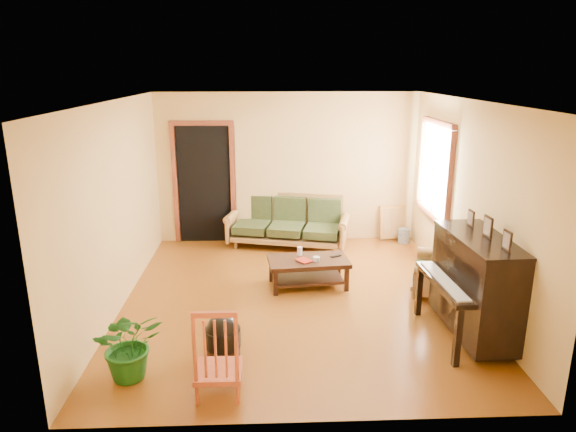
{
  "coord_description": "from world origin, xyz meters",
  "views": [
    {
      "loc": [
        -0.36,
        -6.3,
        2.98
      ],
      "look_at": [
        -0.08,
        0.2,
        1.1
      ],
      "focal_mm": 32.0,
      "sensor_mm": 36.0,
      "label": 1
    }
  ],
  "objects_px": {
    "coffee_table": "(308,273)",
    "armchair": "(438,267)",
    "footstool": "(223,340)",
    "ceramic_crock": "(404,236)",
    "piano": "(477,288)",
    "potted_plant": "(129,344)",
    "red_chair": "(218,349)",
    "sofa": "(287,222)"
  },
  "relations": [
    {
      "from": "coffee_table",
      "to": "armchair",
      "type": "xyz_separation_m",
      "value": [
        1.73,
        -0.32,
        0.18
      ]
    },
    {
      "from": "coffee_table",
      "to": "footstool",
      "type": "relative_size",
      "value": 2.92
    },
    {
      "from": "coffee_table",
      "to": "ceramic_crock",
      "type": "relative_size",
      "value": 4.41
    },
    {
      "from": "footstool",
      "to": "piano",
      "type": "bearing_deg",
      "value": 6.1
    },
    {
      "from": "armchair",
      "to": "ceramic_crock",
      "type": "relative_size",
      "value": 3.07
    },
    {
      "from": "piano",
      "to": "ceramic_crock",
      "type": "height_order",
      "value": "piano"
    },
    {
      "from": "potted_plant",
      "to": "piano",
      "type": "bearing_deg",
      "value": 10.05
    },
    {
      "from": "coffee_table",
      "to": "red_chair",
      "type": "height_order",
      "value": "red_chair"
    },
    {
      "from": "footstool",
      "to": "red_chair",
      "type": "relative_size",
      "value": 0.41
    },
    {
      "from": "piano",
      "to": "potted_plant",
      "type": "xyz_separation_m",
      "value": [
        -3.72,
        -0.66,
        -0.24
      ]
    },
    {
      "from": "sofa",
      "to": "coffee_table",
      "type": "bearing_deg",
      "value": -68.78
    },
    {
      "from": "piano",
      "to": "sofa",
      "type": "bearing_deg",
      "value": 119.23
    },
    {
      "from": "sofa",
      "to": "armchair",
      "type": "xyz_separation_m",
      "value": [
        1.96,
        -2.03,
        -0.05
      ]
    },
    {
      "from": "footstool",
      "to": "potted_plant",
      "type": "relative_size",
      "value": 0.52
    },
    {
      "from": "sofa",
      "to": "piano",
      "type": "distance_m",
      "value": 3.78
    },
    {
      "from": "armchair",
      "to": "piano",
      "type": "xyz_separation_m",
      "value": [
        0.05,
        -1.17,
        0.21
      ]
    },
    {
      "from": "armchair",
      "to": "ceramic_crock",
      "type": "distance_m",
      "value": 2.15
    },
    {
      "from": "footstool",
      "to": "armchair",
      "type": "bearing_deg",
      "value": 27.88
    },
    {
      "from": "armchair",
      "to": "red_chair",
      "type": "bearing_deg",
      "value": -122.99
    },
    {
      "from": "sofa",
      "to": "footstool",
      "type": "xyz_separation_m",
      "value": [
        -0.83,
        -3.5,
        -0.25
      ]
    },
    {
      "from": "red_chair",
      "to": "footstool",
      "type": "bearing_deg",
      "value": 91.33
    },
    {
      "from": "ceramic_crock",
      "to": "potted_plant",
      "type": "xyz_separation_m",
      "value": [
        -3.78,
        -3.97,
        0.24
      ]
    },
    {
      "from": "armchair",
      "to": "sofa",
      "type": "bearing_deg",
      "value": 153.6
    },
    {
      "from": "armchair",
      "to": "piano",
      "type": "distance_m",
      "value": 1.19
    },
    {
      "from": "footstool",
      "to": "ceramic_crock",
      "type": "relative_size",
      "value": 1.51
    },
    {
      "from": "piano",
      "to": "footstool",
      "type": "bearing_deg",
      "value": -176.82
    },
    {
      "from": "footstool",
      "to": "potted_plant",
      "type": "bearing_deg",
      "value": -158.05
    },
    {
      "from": "ceramic_crock",
      "to": "piano",
      "type": "bearing_deg",
      "value": -91.05
    },
    {
      "from": "armchair",
      "to": "ceramic_crock",
      "type": "height_order",
      "value": "armchair"
    },
    {
      "from": "piano",
      "to": "footstool",
      "type": "relative_size",
      "value": 3.57
    },
    {
      "from": "ceramic_crock",
      "to": "footstool",
      "type": "bearing_deg",
      "value": -128.76
    },
    {
      "from": "potted_plant",
      "to": "footstool",
      "type": "bearing_deg",
      "value": 21.95
    },
    {
      "from": "piano",
      "to": "potted_plant",
      "type": "height_order",
      "value": "piano"
    },
    {
      "from": "armchair",
      "to": "footstool",
      "type": "height_order",
      "value": "armchair"
    },
    {
      "from": "coffee_table",
      "to": "sofa",
      "type": "bearing_deg",
      "value": 97.6
    },
    {
      "from": "footstool",
      "to": "ceramic_crock",
      "type": "height_order",
      "value": "footstool"
    },
    {
      "from": "sofa",
      "to": "footstool",
      "type": "height_order",
      "value": "sofa"
    },
    {
      "from": "sofa",
      "to": "coffee_table",
      "type": "relative_size",
      "value": 1.82
    },
    {
      "from": "footstool",
      "to": "red_chair",
      "type": "distance_m",
      "value": 0.71
    },
    {
      "from": "coffee_table",
      "to": "footstool",
      "type": "xyz_separation_m",
      "value": [
        -1.05,
        -1.8,
        -0.02
      ]
    },
    {
      "from": "armchair",
      "to": "piano",
      "type": "bearing_deg",
      "value": -67.95
    },
    {
      "from": "footstool",
      "to": "ceramic_crock",
      "type": "xyz_separation_m",
      "value": [
        2.9,
        3.61,
        -0.06
      ]
    }
  ]
}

